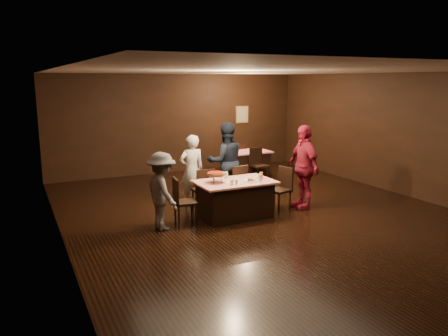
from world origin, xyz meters
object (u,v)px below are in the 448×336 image
(glass_front_right, at_px, (260,178))
(chair_back_far, at_px, (238,158))
(chair_end_left, at_px, (185,201))
(glass_back, at_px, (226,175))
(chair_far_right, at_px, (235,185))
(chair_far_left, at_px, (203,189))
(diner_white_jacket, at_px, (192,170))
(pizza_stand, at_px, (216,174))
(chair_end_right, at_px, (279,189))
(plate_empty, at_px, (254,177))
(back_table, at_px, (247,164))
(diner_grey_knit, at_px, (162,191))
(glass_amber, at_px, (261,175))
(diner_red_shirt, at_px, (303,167))
(main_table, at_px, (235,199))
(chair_back_near, at_px, (259,165))
(diner_navy_hoodie, at_px, (226,162))

(glass_front_right, bearing_deg, chair_back_far, 68.00)
(chair_end_left, distance_m, glass_back, 1.15)
(chair_far_right, bearing_deg, chair_far_left, -7.50)
(chair_far_left, bearing_deg, chair_end_left, 49.18)
(diner_white_jacket, relative_size, pizza_stand, 4.26)
(chair_end_right, height_order, plate_empty, chair_end_right)
(chair_end_left, distance_m, diner_white_jacket, 1.43)
(pizza_stand, height_order, glass_front_right, pizza_stand)
(back_table, bearing_deg, chair_back_far, 90.00)
(chair_far_left, relative_size, diner_grey_knit, 0.63)
(chair_end_right, height_order, glass_amber, chair_end_right)
(back_table, relative_size, glass_back, 9.29)
(diner_grey_knit, relative_size, diner_red_shirt, 0.80)
(main_table, distance_m, glass_back, 0.55)
(chair_back_near, bearing_deg, back_table, 86.44)
(back_table, bearing_deg, plate_empty, -116.65)
(back_table, bearing_deg, chair_end_right, -107.22)
(chair_back_far, bearing_deg, glass_back, 58.07)
(chair_back_near, height_order, diner_grey_knit, diner_grey_knit)
(chair_back_near, xyz_separation_m, chair_back_far, (0.00, 1.30, 0.00))
(back_table, bearing_deg, diner_white_jacket, -141.78)
(chair_far_right, relative_size, chair_back_near, 1.00)
(diner_white_jacket, distance_m, diner_grey_knit, 1.72)
(back_table, distance_m, chair_far_left, 3.55)
(chair_end_left, bearing_deg, plate_empty, -76.92)
(main_table, height_order, pizza_stand, pizza_stand)
(chair_end_left, height_order, chair_back_near, same)
(back_table, distance_m, chair_back_far, 0.61)
(diner_navy_hoodie, bearing_deg, main_table, 80.77)
(back_table, bearing_deg, chair_far_right, -124.29)
(chair_far_right, xyz_separation_m, chair_end_left, (-1.50, -0.75, 0.00))
(chair_back_far, bearing_deg, diner_red_shirt, 83.10)
(chair_end_right, xyz_separation_m, chair_back_near, (1.01, 2.56, 0.00))
(chair_back_far, relative_size, diner_white_jacket, 0.59)
(chair_end_right, relative_size, chair_back_far, 1.00)
(pizza_stand, relative_size, glass_amber, 2.71)
(chair_end_right, bearing_deg, glass_front_right, -80.18)
(chair_end_right, bearing_deg, chair_far_left, -127.78)
(main_table, distance_m, chair_back_far, 4.40)
(plate_empty, bearing_deg, diner_white_jacket, 132.93)
(chair_far_left, xyz_separation_m, chair_end_right, (1.50, -0.75, 0.00))
(glass_amber, bearing_deg, pizza_stand, 174.29)
(glass_back, bearing_deg, chair_end_right, -14.62)
(diner_red_shirt, distance_m, glass_amber, 1.09)
(glass_back, bearing_deg, diner_grey_knit, -166.90)
(chair_back_near, xyz_separation_m, diner_navy_hoodie, (-1.68, -1.26, 0.45))
(plate_empty, bearing_deg, main_table, -164.74)
(back_table, relative_size, glass_amber, 9.29)
(diner_navy_hoodie, distance_m, glass_amber, 1.36)
(chair_back_near, xyz_separation_m, glass_amber, (-1.51, -2.61, 0.37))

